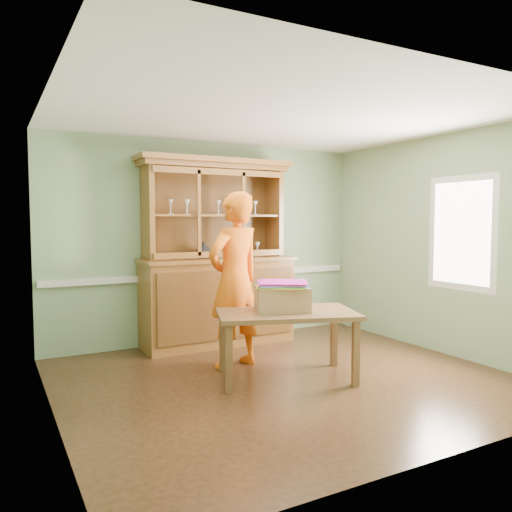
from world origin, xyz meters
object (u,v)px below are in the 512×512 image
dining_table (286,319)px  cardboard_box (282,298)px  person (235,280)px  china_hutch (217,280)px

dining_table → cardboard_box: size_ratio=3.00×
cardboard_box → dining_table: bearing=-67.2°
cardboard_box → person: bearing=113.6°
china_hutch → cardboard_box: (0.01, -1.64, -0.02)m
china_hutch → person: china_hutch is taller
dining_table → person: (-0.28, 0.64, 0.36)m
china_hutch → dining_table: 1.71m
dining_table → person: size_ratio=0.82×
china_hutch → dining_table: bearing=-89.0°
china_hutch → person: 1.09m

